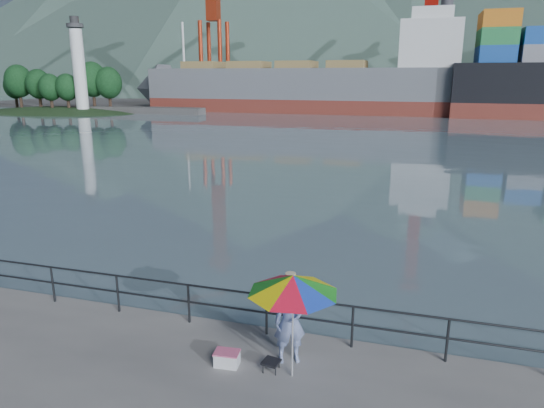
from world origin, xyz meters
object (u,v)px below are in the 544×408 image
at_px(beach_umbrella, 293,284).
at_px(cooler_bag, 227,359).
at_px(fisherman, 290,321).
at_px(bulk_carrier, 326,87).

height_order(beach_umbrella, cooler_bag, beach_umbrella).
bearing_deg(fisherman, bulk_carrier, 76.65).
bearing_deg(fisherman, cooler_bag, -179.00).
relative_size(beach_umbrella, cooler_bag, 4.41).
distance_m(cooler_bag, bulk_carrier, 75.38).
relative_size(fisherman, cooler_bag, 3.73).
xyz_separation_m(beach_umbrella, bulk_carrier, (-13.04, 74.35, 2.03)).
relative_size(beach_umbrella, bulk_carrier, 0.04).
bearing_deg(beach_umbrella, fisherman, 109.35).
bearing_deg(cooler_bag, fisherman, 19.22).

